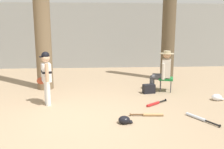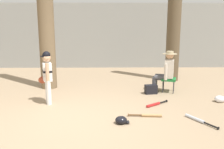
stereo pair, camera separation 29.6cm
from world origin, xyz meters
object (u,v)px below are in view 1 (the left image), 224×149
object	(u,v)px
folding_stool	(166,79)
bat_aluminum_silver	(198,118)
tree_behind_spectator	(169,23)
young_ballplayer	(46,75)
bat_red_barrel	(155,104)
seated_spectator	(163,70)
handbag_beside_stool	(149,89)
batting_helmet_black	(124,120)
tree_near_player	(41,0)
bat_wood_tan	(151,115)
batting_helmet_white	(217,97)

from	to	relation	value
folding_stool	bat_aluminum_silver	xyz separation A→B (m)	(0.04, -2.22, -0.33)
tree_behind_spectator	young_ballplayer	bearing A→B (deg)	-145.06
bat_aluminum_silver	bat_red_barrel	world-z (taller)	same
seated_spectator	young_ballplayer	bearing A→B (deg)	-161.64
handbag_beside_stool	batting_helmet_black	distance (m)	2.34
tree_near_player	handbag_beside_stool	bearing A→B (deg)	-13.68
handbag_beside_stool	batting_helmet_black	bearing A→B (deg)	-114.20
tree_near_player	seated_spectator	size ratio (longest dim) A/B	4.93
bat_aluminum_silver	folding_stool	bearing A→B (deg)	91.10
bat_wood_tan	tree_behind_spectator	bearing A→B (deg)	68.63
seated_spectator	handbag_beside_stool	xyz separation A→B (m)	(-0.45, -0.22, -0.51)
seated_spectator	bat_red_barrel	bearing A→B (deg)	-112.88
tree_behind_spectator	bat_aluminum_silver	distance (m)	4.34
young_ballplayer	bat_aluminum_silver	distance (m)	3.59
young_ballplayer	handbag_beside_stool	size ratio (longest dim) A/B	3.84
tree_behind_spectator	seated_spectator	xyz separation A→B (m)	(-0.60, -1.58, -1.38)
tree_near_player	batting_helmet_black	world-z (taller)	tree_near_player
bat_aluminum_silver	seated_spectator	bearing A→B (deg)	93.47
seated_spectator	batting_helmet_black	size ratio (longest dim) A/B	4.30
batting_helmet_white	seated_spectator	bearing A→B (deg)	139.21
folding_stool	handbag_beside_stool	distance (m)	0.62
tree_behind_spectator	seated_spectator	distance (m)	2.18
folding_stool	seated_spectator	bearing A→B (deg)	162.42
tree_behind_spectator	bat_wood_tan	size ratio (longest dim) A/B	6.58
batting_helmet_black	bat_red_barrel	bearing A→B (deg)	51.17
batting_helmet_white	tree_behind_spectator	bearing A→B (deg)	102.49
seated_spectator	batting_helmet_black	world-z (taller)	seated_spectator
bat_red_barrel	batting_helmet_black	xyz separation A→B (m)	(-0.87, -1.08, 0.04)
young_ballplayer	folding_stool	size ratio (longest dim) A/B	2.60
seated_spectator	bat_wood_tan	distance (m)	2.24
tree_near_player	handbag_beside_stool	world-z (taller)	tree_near_player
young_ballplayer	seated_spectator	distance (m)	3.34
tree_behind_spectator	batting_helmet_black	bearing A→B (deg)	-117.02
batting_helmet_black	handbag_beside_stool	bearing A→B (deg)	65.80
tree_near_player	batting_helmet_black	size ratio (longest dim) A/B	21.17
seated_spectator	bat_aluminum_silver	bearing A→B (deg)	-86.53
young_ballplayer	bat_red_barrel	xyz separation A→B (m)	(2.63, -0.22, -0.71)
bat_aluminum_silver	tree_behind_spectator	bearing A→B (deg)	83.15
folding_stool	bat_wood_tan	size ratio (longest dim) A/B	0.70
handbag_beside_stool	bat_aluminum_silver	world-z (taller)	handbag_beside_stool
young_ballplayer	bat_wood_tan	bearing A→B (deg)	-21.97
tree_near_player	seated_spectator	xyz separation A→B (m)	(3.52, -0.53, -2.01)
seated_spectator	bat_red_barrel	xyz separation A→B (m)	(-0.54, -1.27, -0.61)
batting_helmet_black	young_ballplayer	bearing A→B (deg)	143.32
bat_aluminum_silver	batting_helmet_white	size ratio (longest dim) A/B	2.35
young_ballplayer	handbag_beside_stool	distance (m)	2.90
young_ballplayer	folding_stool	bearing A→B (deg)	17.39
handbag_beside_stool	bat_aluminum_silver	xyz separation A→B (m)	(0.59, -2.03, -0.10)
bat_wood_tan	batting_helmet_white	world-z (taller)	batting_helmet_white
tree_near_player	folding_stool	distance (m)	4.32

